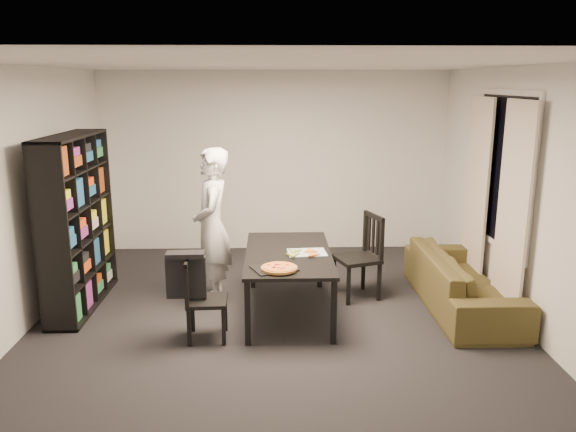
{
  "coord_description": "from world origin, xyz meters",
  "views": [
    {
      "loc": [
        -0.04,
        -5.37,
        2.44
      ],
      "look_at": [
        0.13,
        0.42,
        1.05
      ],
      "focal_mm": 35.0,
      "sensor_mm": 36.0,
      "label": 1
    }
  ],
  "objects_px": {
    "bookshelf": "(77,223)",
    "sofa": "(462,281)",
    "person": "(212,227)",
    "pepperoni_pizza": "(279,268)",
    "chair_right": "(364,250)",
    "chair_left": "(199,293)",
    "baking_tray": "(274,268)",
    "dining_table": "(288,258)"
  },
  "relations": [
    {
      "from": "bookshelf",
      "to": "sofa",
      "type": "bearing_deg",
      "value": -2.44
    },
    {
      "from": "person",
      "to": "pepperoni_pizza",
      "type": "bearing_deg",
      "value": 34.01
    },
    {
      "from": "chair_right",
      "to": "pepperoni_pizza",
      "type": "relative_size",
      "value": 2.78
    },
    {
      "from": "bookshelf",
      "to": "sofa",
      "type": "height_order",
      "value": "bookshelf"
    },
    {
      "from": "chair_left",
      "to": "sofa",
      "type": "height_order",
      "value": "chair_left"
    },
    {
      "from": "chair_left",
      "to": "sofa",
      "type": "xyz_separation_m",
      "value": [
        2.8,
        0.72,
        -0.17
      ]
    },
    {
      "from": "chair_left",
      "to": "pepperoni_pizza",
      "type": "bearing_deg",
      "value": -89.72
    },
    {
      "from": "pepperoni_pizza",
      "to": "sofa",
      "type": "distance_m",
      "value": 2.18
    },
    {
      "from": "chair_left",
      "to": "chair_right",
      "type": "bearing_deg",
      "value": -60.68
    },
    {
      "from": "bookshelf",
      "to": "person",
      "type": "relative_size",
      "value": 1.08
    },
    {
      "from": "person",
      "to": "baking_tray",
      "type": "distance_m",
      "value": 1.11
    },
    {
      "from": "person",
      "to": "pepperoni_pizza",
      "type": "relative_size",
      "value": 5.0
    },
    {
      "from": "chair_left",
      "to": "bookshelf",
      "type": "bearing_deg",
      "value": 55.75
    },
    {
      "from": "dining_table",
      "to": "chair_left",
      "type": "distance_m",
      "value": 1.08
    },
    {
      "from": "chair_right",
      "to": "sofa",
      "type": "bearing_deg",
      "value": 52.76
    },
    {
      "from": "dining_table",
      "to": "baking_tray",
      "type": "xyz_separation_m",
      "value": [
        -0.15,
        -0.53,
        0.07
      ]
    },
    {
      "from": "pepperoni_pizza",
      "to": "person",
      "type": "bearing_deg",
      "value": 128.59
    },
    {
      "from": "chair_right",
      "to": "person",
      "type": "bearing_deg",
      "value": -104.2
    },
    {
      "from": "bookshelf",
      "to": "person",
      "type": "height_order",
      "value": "bookshelf"
    },
    {
      "from": "dining_table",
      "to": "chair_right",
      "type": "height_order",
      "value": "chair_right"
    },
    {
      "from": "dining_table",
      "to": "sofa",
      "type": "distance_m",
      "value": 1.95
    },
    {
      "from": "dining_table",
      "to": "sofa",
      "type": "xyz_separation_m",
      "value": [
        1.92,
        0.1,
        -0.32
      ]
    },
    {
      "from": "baking_tray",
      "to": "pepperoni_pizza",
      "type": "relative_size",
      "value": 1.14
    },
    {
      "from": "dining_table",
      "to": "person",
      "type": "distance_m",
      "value": 0.93
    },
    {
      "from": "chair_left",
      "to": "dining_table",
      "type": "bearing_deg",
      "value": -56.85
    },
    {
      "from": "pepperoni_pizza",
      "to": "dining_table",
      "type": "bearing_deg",
      "value": 79.85
    },
    {
      "from": "chair_left",
      "to": "sofa",
      "type": "relative_size",
      "value": 0.4
    },
    {
      "from": "dining_table",
      "to": "chair_right",
      "type": "bearing_deg",
      "value": 27.01
    },
    {
      "from": "baking_tray",
      "to": "sofa",
      "type": "distance_m",
      "value": 2.2
    },
    {
      "from": "bookshelf",
      "to": "person",
      "type": "xyz_separation_m",
      "value": [
        1.46,
        0.04,
        -0.07
      ]
    },
    {
      "from": "chair_right",
      "to": "sofa",
      "type": "relative_size",
      "value": 0.47
    },
    {
      "from": "pepperoni_pizza",
      "to": "sofa",
      "type": "xyz_separation_m",
      "value": [
        2.03,
        0.69,
        -0.4
      ]
    },
    {
      "from": "bookshelf",
      "to": "baking_tray",
      "type": "distance_m",
      "value": 2.3
    },
    {
      "from": "bookshelf",
      "to": "dining_table",
      "type": "relative_size",
      "value": 1.17
    },
    {
      "from": "dining_table",
      "to": "chair_right",
      "type": "relative_size",
      "value": 1.67
    },
    {
      "from": "person",
      "to": "sofa",
      "type": "height_order",
      "value": "person"
    },
    {
      "from": "dining_table",
      "to": "chair_left",
      "type": "height_order",
      "value": "chair_left"
    },
    {
      "from": "bookshelf",
      "to": "chair_right",
      "type": "relative_size",
      "value": 1.95
    },
    {
      "from": "bookshelf",
      "to": "person",
      "type": "bearing_deg",
      "value": 1.75
    },
    {
      "from": "chair_left",
      "to": "person",
      "type": "relative_size",
      "value": 0.47
    },
    {
      "from": "bookshelf",
      "to": "baking_tray",
      "type": "xyz_separation_m",
      "value": [
        2.14,
        -0.81,
        -0.27
      ]
    },
    {
      "from": "dining_table",
      "to": "baking_tray",
      "type": "distance_m",
      "value": 0.56
    }
  ]
}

